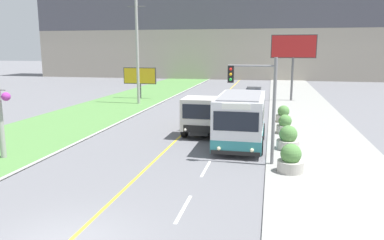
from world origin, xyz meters
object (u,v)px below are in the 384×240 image
traffic_light_mast (259,97)px  billboard_large (293,50)px  planter_round_near (291,160)px  planter_round_far (283,115)px  car_distant (254,95)px  planter_round_second (288,139)px  utility_pole_far (137,49)px  city_bus (240,120)px  dump_truck (205,115)px  billboard_small (140,77)px  planter_round_third (285,125)px

traffic_light_mast → billboard_large: billboard_large is taller
planter_round_near → planter_round_far: planter_round_near is taller
car_distant → planter_round_second: size_ratio=3.24×
utility_pole_far → planter_round_far: 16.76m
city_bus → dump_truck: 3.67m
dump_truck → car_distant: 16.75m
car_distant → planter_round_far: (2.80, -11.62, -0.06)m
car_distant → planter_round_second: car_distant is taller
traffic_light_mast → dump_truck: bearing=121.0°
planter_round_near → planter_round_far: bearing=89.9°
city_bus → billboard_large: size_ratio=0.86×
dump_truck → car_distant: (2.37, 16.57, -0.58)m
city_bus → planter_round_near: city_bus is taller
billboard_large → utility_pole_far: bearing=-161.3°
traffic_light_mast → billboard_small: bearing=122.1°
dump_truck → planter_round_third: 5.28m
billboard_small → planter_round_second: 24.85m
utility_pole_far → billboard_large: 16.28m
dump_truck → planter_round_near: dump_truck is taller
car_distant → planter_round_third: (2.79, -15.64, -0.06)m
traffic_light_mast → planter_round_far: size_ratio=4.12×
billboard_small → city_bus: bearing=-55.8°
city_bus → planter_round_near: (2.63, -4.47, -0.87)m
utility_pole_far → billboard_small: (-1.24, 3.94, -3.05)m
billboard_large → traffic_light_mast: bearing=-96.5°
dump_truck → billboard_small: (-10.32, 16.22, 1.20)m
traffic_light_mast → billboard_large: size_ratio=0.74×
utility_pole_far → planter_round_third: (14.24, -11.36, -4.90)m
billboard_large → planter_round_third: bearing=-94.1°
car_distant → planter_round_near: (2.79, -23.69, -0.04)m
traffic_light_mast → planter_round_third: traffic_light_mast is taller
billboard_large → planter_round_near: size_ratio=5.40×
planter_round_third → planter_round_far: size_ratio=0.99×
car_distant → traffic_light_mast: bearing=-86.8°
car_distant → billboard_small: size_ratio=1.14×
city_bus → dump_truck: bearing=133.6°
car_distant → utility_pole_far: size_ratio=0.39×
planter_round_near → planter_round_far: 12.07m
traffic_light_mast → planter_round_near: 3.24m
city_bus → car_distant: 19.24m
traffic_light_mast → car_distant: bearing=93.2°
dump_truck → traffic_light_mast: size_ratio=1.32×
car_distant → planter_round_second: bearing=-81.8°
billboard_small → car_distant: bearing=1.6°
utility_pole_far → planter_round_near: bearing=-53.7°
planter_round_second → planter_round_far: (-0.03, 8.05, -0.03)m
planter_round_second → planter_round_third: (-0.04, 4.02, -0.03)m
planter_round_third → city_bus: bearing=-126.3°
utility_pole_far → billboard_large: bearing=18.7°
city_bus → traffic_light_mast: (1.11, -3.42, 1.79)m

